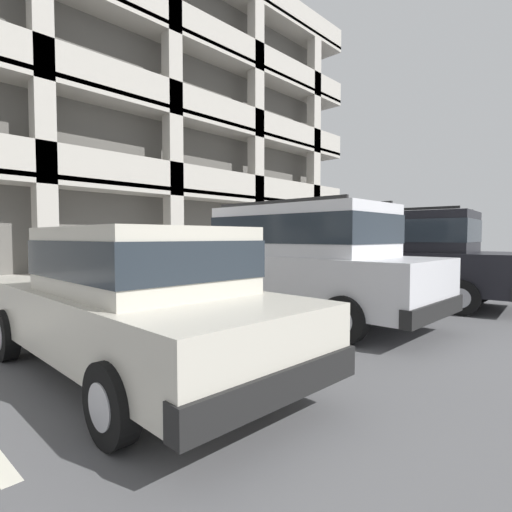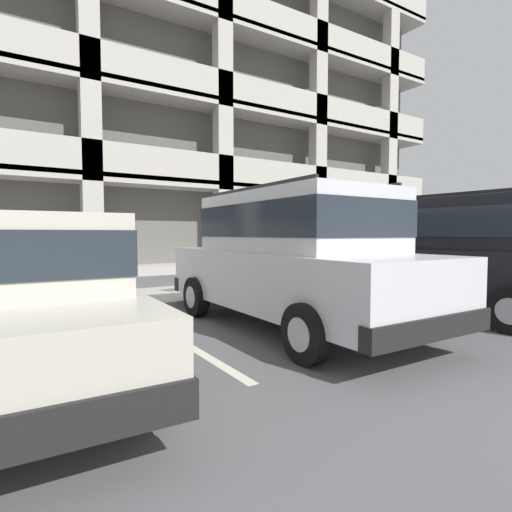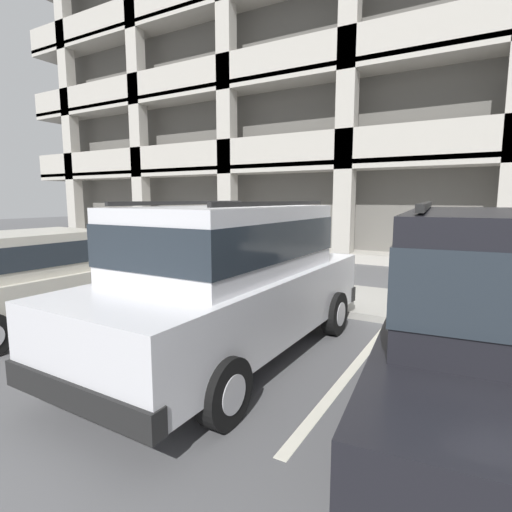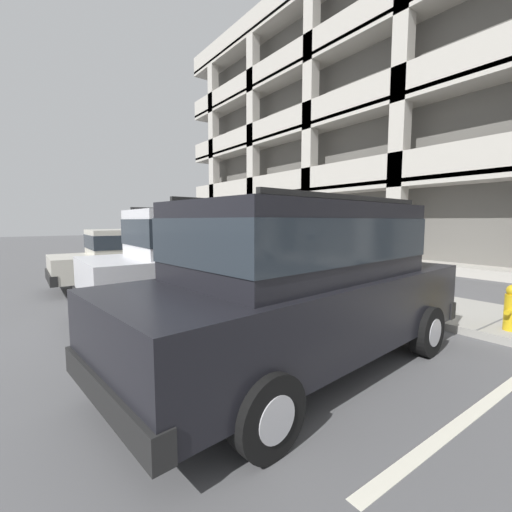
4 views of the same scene
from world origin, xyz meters
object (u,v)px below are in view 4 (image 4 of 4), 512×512
red_sedan (137,256)px  dark_hatchback (302,278)px  fire_hydrant (512,308)px  parking_garage (465,126)px  silver_suv (211,255)px  parking_meter_near (301,243)px

red_sedan → dark_hatchback: dark_hatchback is taller
fire_hydrant → parking_garage: bearing=116.6°
silver_suv → parking_garage: (-1.25, 13.72, 4.95)m
dark_hatchback → parking_meter_near: dark_hatchback is taller
red_sedan → fire_hydrant: bearing=24.5°
dark_hatchback → parking_meter_near: 4.29m
dark_hatchback → parking_meter_near: size_ratio=3.30×
dark_hatchback → fire_hydrant: (1.16, 3.26, -0.62)m
red_sedan → silver_suv: bearing=8.5°
parking_garage → fire_hydrant: bearing=-63.4°
fire_hydrant → red_sedan: bearing=-157.2°
red_sedan → parking_garage: bearing=82.8°
red_sedan → fire_hydrant: red_sedan is taller
parking_garage → dark_hatchback: bearing=-73.1°
silver_suv → fire_hydrant: 5.11m
parking_garage → fire_hydrant: 13.41m
parking_meter_near → fire_hydrant: parking_meter_near is taller
red_sedan → parking_garage: 15.22m
red_sedan → fire_hydrant: size_ratio=6.47×
silver_suv → parking_garage: parking_garage is taller
parking_meter_near → parking_garage: (-1.20, 11.20, 4.80)m
silver_suv → parking_meter_near: 2.52m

